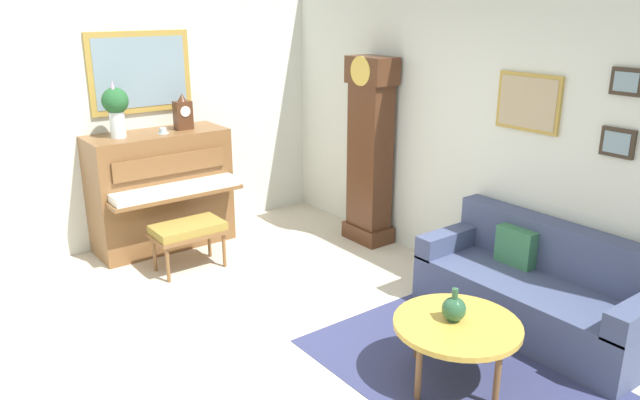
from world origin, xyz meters
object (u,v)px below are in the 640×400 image
Objects in this scene: teacup at (163,131)px; couch at (537,291)px; flower_vase at (116,106)px; piano at (161,190)px; grandfather_clock at (370,156)px; mantel_clock at (183,113)px; green_jug at (454,309)px; piano_bench at (188,231)px; coffee_table at (457,327)px.

couch is at bearing 26.32° from teacup.
piano is at bearing 90.35° from flower_vase.
grandfather_clock is 2.19m from teacup.
couch is 3.92m from mantel_clock.
flower_vase is at bearing -90.04° from mantel_clock.
teacup is 0.48× the size of green_jug.
teacup is (0.08, 0.04, 0.65)m from piano.
mantel_clock reaches higher than couch.
flower_vase is (-1.22, -2.28, 0.61)m from grandfather_clock.
flower_vase is (-0.74, -0.34, 1.16)m from piano_bench.
piano_bench is 6.03× the size of teacup.
piano is at bearing 175.39° from piano_bench.
piano_bench is 2.92× the size of green_jug.
piano is 3.62m from green_jug.
piano is 3.79× the size of mantel_clock.
green_jug reaches higher than piano_bench.
coffee_table is at bearing 9.41° from piano.
flower_vase is at bearing -155.59° from piano_bench.
grandfather_clock is (1.22, 1.88, 0.33)m from piano.
piano is 0.71× the size of grandfather_clock.
mantel_clock is at bearing 153.69° from piano_bench.
grandfather_clock reaches higher than coffee_table.
mantel_clock is (-3.48, -1.41, 1.11)m from couch.
couch is at bearing 22.11° from mantel_clock.
mantel_clock is 1.58× the size of green_jug.
piano is at bearing -153.70° from couch.
mantel_clock is (0.00, 0.31, 0.79)m from piano.
teacup is (-3.40, -1.68, 0.97)m from couch.
mantel_clock is at bearing 106.11° from teacup.
piano is at bearing -170.48° from green_jug.
coffee_table is 3.91m from flower_vase.
flower_vase reaches higher than green_jug.
flower_vase is (-0.00, -0.71, 0.14)m from mantel_clock.
green_jug is at bearing 13.14° from piano_bench.
piano_bench is at bearing -26.31° from mantel_clock.
teacup reaches higher than couch.
piano_bench is 0.34× the size of grandfather_clock.
flower_vase reaches higher than piano.
grandfather_clock is 5.34× the size of mantel_clock.
teacup is at bearing 25.34° from piano.
couch is 16.38× the size of teacup.
couch is 5.00× the size of mantel_clock.
coffee_table is 7.59× the size of teacup.
mantel_clock is 0.32m from teacup.
flower_vase is at bearing -164.56° from coffee_table.
flower_vase is 3.84m from green_jug.
coffee_table is 3.67m from teacup.
piano is 0.76× the size of couch.
teacup reaches higher than coffee_table.
grandfather_clock is at bearing 151.30° from green_jug.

